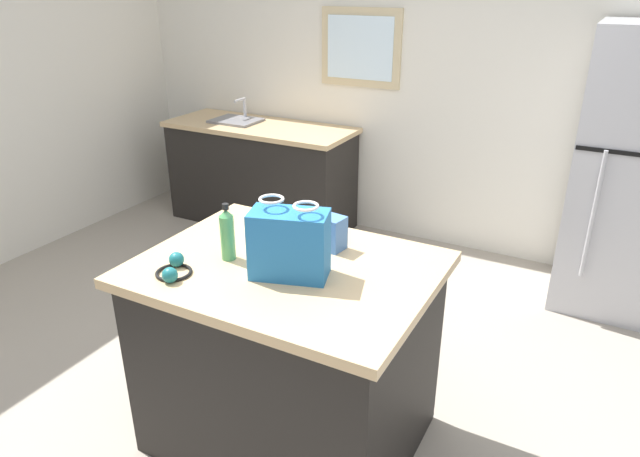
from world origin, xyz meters
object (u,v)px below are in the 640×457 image
Objects in this scene: kitchen_island at (289,354)px; ear_defenders at (173,269)px; small_box at (327,232)px; shopping_bag at (289,244)px; refrigerator at (640,175)px; bottle at (227,234)px.

ear_defenders is (-0.36, -0.29, 0.48)m from kitchen_island.
shopping_bag is at bearing -91.82° from small_box.
refrigerator reaches higher than small_box.
kitchen_island is 3.60× the size of shopping_bag.
kitchen_island is 0.63m from bottle.
bottle reaches higher than small_box.
kitchen_island is at bearing -121.48° from refrigerator.
shopping_bag reaches higher than bottle.
small_box is 0.63× the size of bottle.
shopping_bag reaches higher than kitchen_island.
small_box is (0.07, 0.23, 0.53)m from kitchen_island.
kitchen_island is 0.59m from small_box.
kitchen_island is at bearing 130.50° from shopping_bag.
shopping_bag reaches higher than ear_defenders.
shopping_bag is (0.06, -0.07, 0.60)m from kitchen_island.
small_box is at bearing 88.18° from shopping_bag.
refrigerator reaches higher than ear_defenders.
small_box is 0.44m from bottle.
bottle is (-1.54, -2.18, 0.14)m from refrigerator.
shopping_bag is at bearing -49.50° from kitchen_island.
shopping_bag is 0.49m from ear_defenders.
kitchen_island is at bearing 38.70° from ear_defenders.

